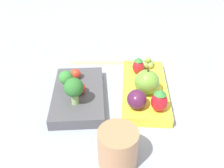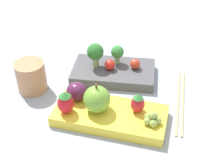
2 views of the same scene
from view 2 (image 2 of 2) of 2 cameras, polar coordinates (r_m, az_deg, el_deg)
The scene contains 14 objects.
ground_plane at distance 0.68m, azimuth 0.08°, elevation -2.36°, with size 4.00×4.00×0.00m, color #939EB2.
bento_box_savoury at distance 0.73m, azimuth 0.29°, elevation 2.15°, with size 0.20×0.12×0.02m.
bento_box_fruit at distance 0.62m, azimuth -0.35°, elevation -5.78°, with size 0.22×0.11×0.02m.
broccoli_floret_0 at distance 0.73m, azimuth 0.99°, elevation 5.78°, with size 0.03×0.03×0.05m.
broccoli_floret_1 at distance 0.72m, azimuth -3.07°, elevation 5.76°, with size 0.04×0.04×0.06m.
cherry_tomato_0 at distance 0.72m, azimuth 4.24°, elevation 3.68°, with size 0.02×0.02×0.02m.
cherry_tomato_1 at distance 0.72m, azimuth -0.40°, elevation 3.54°, with size 0.02×0.02×0.02m.
apple at distance 0.60m, azimuth -2.80°, elevation -2.78°, with size 0.05×0.05×0.06m.
strawberry_0 at distance 0.60m, azimuth 4.74°, elevation -3.51°, with size 0.03×0.03×0.04m.
strawberry_1 at distance 0.60m, azimuth -8.50°, elevation -3.35°, with size 0.03×0.03×0.05m.
plum at distance 0.63m, azimuth -6.49°, elevation -1.36°, with size 0.04×0.04×0.04m.
grape_cluster at distance 0.59m, azimuth 7.38°, elevation -6.36°, with size 0.03×0.03×0.03m.
drinking_cup at distance 0.70m, azimuth -14.56°, elevation 1.31°, with size 0.06×0.06×0.07m.
chopsticks_pair at distance 0.68m, azimuth 12.44°, elevation -2.97°, with size 0.02×0.21×0.01m.
Camera 2 is at (0.11, -0.51, 0.43)m, focal length 50.00 mm.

